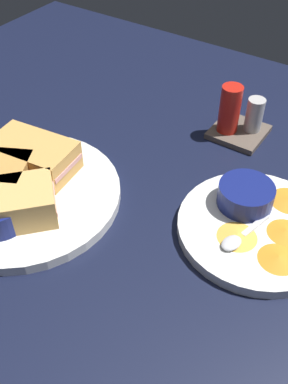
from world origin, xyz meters
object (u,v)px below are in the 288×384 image
plate_chips_companion (257,228)px  spoon_by_gravy_ramekin (236,240)px  plate_sandwich_main (25,195)px  spoon_by_dark_ramekin (24,192)px  sandwich_half_extra (7,205)px  condiment_caddy (238,118)px  ramekin_light_gravy (246,195)px  sandwich_half_near (33,156)px

plate_chips_companion → spoon_by_gravy_ramekin: (-1.14, -4.62, 1.16)cm
plate_sandwich_main → spoon_by_dark_ramekin: size_ratio=2.89×
plate_sandwich_main → sandwich_half_extra: bearing=-65.3°
sandwich_half_extra → condiment_caddy: size_ratio=1.55×
sandwich_half_extra → spoon_by_gravy_ramekin: (28.31, 13.33, -2.04)cm
sandwich_half_extra → ramekin_light_gravy: (26.13, 20.72, -0.63)cm
plate_sandwich_main → sandwich_half_near: 6.33cm
plate_sandwich_main → spoon_by_gravy_ramekin: (30.58, 8.37, 1.16)cm
ramekin_light_gravy → spoon_by_gravy_ramekin: (2.18, -7.39, -1.41)cm
sandwich_half_near → sandwich_half_extra: size_ratio=0.95×
plate_sandwich_main → sandwich_half_near: bearing=114.7°
ramekin_light_gravy → spoon_by_gravy_ramekin: 7.83cm
spoon_by_dark_ramekin → plate_chips_companion: 33.97cm
ramekin_light_gravy → condiment_caddy: size_ratio=0.84×
condiment_caddy → spoon_by_dark_ramekin: bearing=-119.5°
spoon_by_dark_ramekin → ramekin_light_gravy: bearing=30.1°
sandwich_half_near → spoon_by_dark_ramekin: (2.81, -5.36, -2.04)cm
sandwich_half_near → sandwich_half_extra: 10.92cm
sandwich_half_extra → spoon_by_gravy_ramekin: bearing=25.2°
spoon_by_gravy_ramekin → condiment_caddy: condiment_caddy is taller
plate_chips_companion → condiment_caddy: 23.48cm
spoon_by_dark_ramekin → ramekin_light_gravy: size_ratio=1.25×
sandwich_half_near → spoon_by_gravy_ramekin: (32.86, 3.41, -2.04)cm
plate_chips_companion → spoon_by_gravy_ramekin: bearing=-103.9°
sandwich_half_extra → spoon_by_gravy_ramekin: size_ratio=1.48×
sandwich_half_extra → spoon_by_dark_ramekin: 5.29cm
plate_chips_companion → spoon_by_gravy_ramekin: size_ratio=2.23×
plate_sandwich_main → sandwich_half_extra: size_ratio=1.96×
ramekin_light_gravy → condiment_caddy: (-9.13, 16.98, 0.03)cm
spoon_by_dark_ramekin → sandwich_half_extra: bearing=-69.1°
sandwich_half_near → spoon_by_gravy_ramekin: sandwich_half_near is taller
plate_chips_companion → ramekin_light_gravy: size_ratio=2.78×
spoon_by_dark_ramekin → plate_chips_companion: bearing=23.2°
condiment_caddy → ramekin_light_gravy: bearing=-61.7°
sandwich_half_near → spoon_by_gravy_ramekin: bearing=5.9°
sandwich_half_extra → spoon_by_dark_ramekin: bearing=110.9°
sandwich_half_near → condiment_caddy: bearing=52.2°
ramekin_light_gravy → sandwich_half_extra: bearing=-141.6°
sandwich_half_near → sandwich_half_extra: bearing=-65.3°
spoon_by_dark_ramekin → spoon_by_gravy_ramekin: size_ratio=1.00×
spoon_by_dark_ramekin → condiment_caddy: condiment_caddy is taller
condiment_caddy → plate_sandwich_main: bearing=-120.5°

